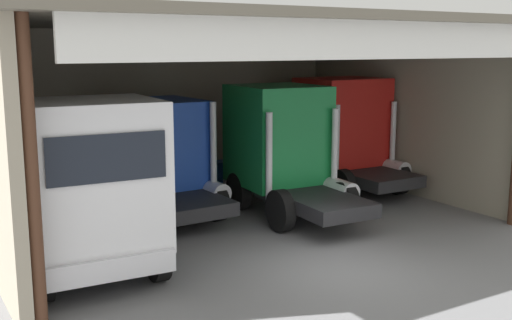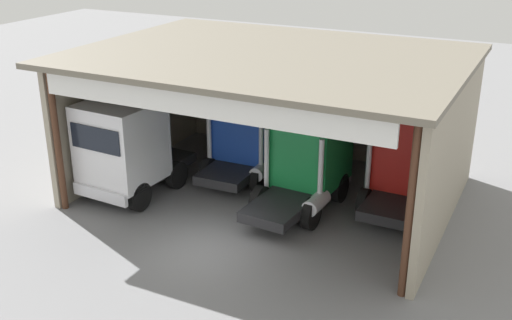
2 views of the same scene
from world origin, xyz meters
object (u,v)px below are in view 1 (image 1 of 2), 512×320
Objects in this scene: truck_white_yard_outside at (89,186)px; truck_green_right_bay at (282,147)px; tool_cart at (218,176)px; truck_red_center_left_bay at (346,132)px; oil_drum at (80,191)px; truck_blue_center_bay at (158,154)px.

truck_white_yard_outside is 0.92× the size of truck_green_right_bay.
truck_white_yard_outside is at bearing -135.81° from tool_cart.
truck_red_center_left_bay is 4.63× the size of oil_drum.
truck_green_right_bay is at bearing -83.65° from tool_cart.
truck_red_center_left_bay is 4.29× the size of tool_cart.
truck_white_yard_outside reaches higher than tool_cart.
truck_green_right_bay is at bearing -27.82° from truck_blue_center_bay.
truck_white_yard_outside is 1.05× the size of truck_blue_center_bay.
truck_green_right_bay is 3.63m from truck_red_center_left_bay.
truck_blue_center_bay is at bearing -147.77° from tool_cart.
truck_white_yard_outside reaches higher than oil_drum.
truck_red_center_left_bay reaches higher than truck_blue_center_bay.
oil_drum is at bearing -100.21° from truck_white_yard_outside.
tool_cart is at bearing -4.32° from oil_drum.
truck_white_yard_outside is at bearing -158.03° from truck_red_center_left_bay.
truck_white_yard_outside is at bearing -103.09° from oil_drum.
truck_green_right_bay is (3.19, -1.55, 0.16)m from truck_blue_center_bay.
truck_white_yard_outside is 5.07m from truck_blue_center_bay.
truck_blue_center_bay is 3.57m from tool_cart.
truck_white_yard_outside reaches higher than truck_red_center_left_bay.
truck_red_center_left_bay is 8.72m from oil_drum.
truck_red_center_left_bay is (9.69, 3.76, -0.02)m from truck_white_yard_outside.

